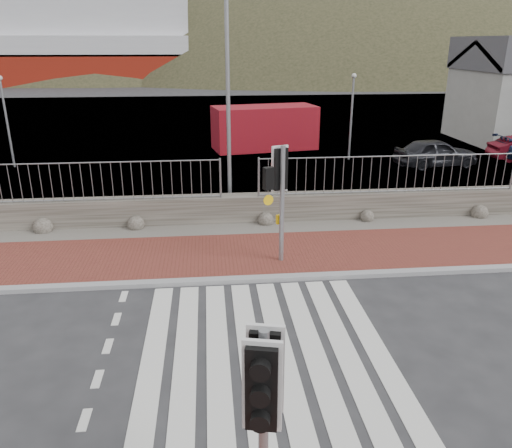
{
  "coord_description": "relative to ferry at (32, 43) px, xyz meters",
  "views": [
    {
      "loc": [
        -0.96,
        -7.93,
        5.5
      ],
      "look_at": [
        0.11,
        3.0,
        1.49
      ],
      "focal_mm": 35.0,
      "sensor_mm": 36.0,
      "label": 1
    }
  ],
  "objects": [
    {
      "name": "ground",
      "position": [
        24.65,
        -67.9,
        -5.36
      ],
      "size": [
        220.0,
        220.0,
        0.0
      ],
      "primitive_type": "plane",
      "color": "#28282B",
      "rests_on": "ground"
    },
    {
      "name": "sidewalk_far",
      "position": [
        24.65,
        -63.4,
        -5.32
      ],
      "size": [
        40.0,
        3.0,
        0.08
      ],
      "primitive_type": "cube",
      "color": "brown",
      "rests_on": "ground"
    },
    {
      "name": "kerb_far",
      "position": [
        24.65,
        -64.9,
        -5.31
      ],
      "size": [
        40.0,
        0.25,
        0.12
      ],
      "primitive_type": "cube",
      "color": "gray",
      "rests_on": "ground"
    },
    {
      "name": "zebra_crossing",
      "position": [
        24.65,
        -67.9,
        -5.36
      ],
      "size": [
        4.62,
        5.6,
        0.01
      ],
      "color": "silver",
      "rests_on": "ground"
    },
    {
      "name": "gravel_strip",
      "position": [
        24.65,
        -61.4,
        -5.33
      ],
      "size": [
        40.0,
        1.5,
        0.06
      ],
      "primitive_type": "cube",
      "color": "#59544C",
      "rests_on": "ground"
    },
    {
      "name": "stone_wall",
      "position": [
        24.65,
        -60.6,
        -4.91
      ],
      "size": [
        40.0,
        0.6,
        0.9
      ],
      "primitive_type": "cube",
      "color": "#47423A",
      "rests_on": "ground"
    },
    {
      "name": "railing",
      "position": [
        24.65,
        -60.75,
        -3.54
      ],
      "size": [
        18.07,
        0.07,
        1.22
      ],
      "color": "gray",
      "rests_on": "stone_wall"
    },
    {
      "name": "quay",
      "position": [
        24.65,
        -40.0,
        -5.36
      ],
      "size": [
        120.0,
        40.0,
        0.5
      ],
      "primitive_type": "cube",
      "color": "#4C4C4F",
      "rests_on": "ground"
    },
    {
      "name": "water",
      "position": [
        24.65,
        -5.0,
        -5.36
      ],
      "size": [
        220.0,
        50.0,
        0.05
      ],
      "primitive_type": "cube",
      "color": "#3F4C54",
      "rests_on": "ground"
    },
    {
      "name": "ferry",
      "position": [
        0.0,
        0.0,
        0.0
      ],
      "size": [
        50.0,
        16.0,
        20.0
      ],
      "color": "maroon",
      "rests_on": "ground"
    },
    {
      "name": "hills_backdrop",
      "position": [
        31.4,
        20.0,
        -28.42
      ],
      "size": [
        254.0,
        90.0,
        100.0
      ],
      "color": "#2B2D1B",
      "rests_on": "ground"
    },
    {
      "name": "traffic_signal_near",
      "position": [
        24.19,
        -71.59,
        -3.32
      ],
      "size": [
        0.45,
        0.33,
        2.83
      ],
      "rotation": [
        0.0,
        0.0,
        -0.23
      ],
      "color": "gray",
      "rests_on": "ground"
    },
    {
      "name": "traffic_signal_far",
      "position": [
        25.48,
        -63.89,
        -3.1
      ],
      "size": [
        0.77,
        0.47,
        3.13
      ],
      "rotation": [
        0.0,
        0.0,
        3.5
      ],
      "color": "gray",
      "rests_on": "ground"
    },
    {
      "name": "streetlight",
      "position": [
        24.5,
        -59.76,
        -1.08
      ],
      "size": [
        1.56,
        0.69,
        7.61
      ],
      "rotation": [
        0.0,
        0.0,
        0.35
      ],
      "color": "gray",
      "rests_on": "ground"
    },
    {
      "name": "shipping_container",
      "position": [
        26.79,
        -48.89,
        -4.22
      ],
      "size": [
        5.79,
        3.23,
        2.28
      ],
      "primitive_type": "cube",
      "rotation": [
        0.0,
        0.0,
        0.18
      ],
      "color": "maroon",
      "rests_on": "ground"
    },
    {
      "name": "car_a",
      "position": [
        34.26,
        -53.8,
        -4.71
      ],
      "size": [
        3.99,
        2.01,
        1.3
      ],
      "primitive_type": "imported",
      "rotation": [
        0.0,
        0.0,
        1.7
      ],
      "color": "black",
      "rests_on": "ground"
    }
  ]
}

